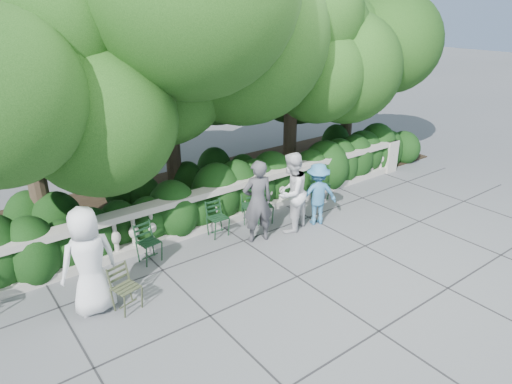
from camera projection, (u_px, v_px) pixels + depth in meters
ground at (284, 248)px, 9.93m from camera, size 90.00×90.00×0.00m
balustrade at (236, 201)px, 11.07m from camera, size 12.00×0.44×1.00m
shrub_hedge at (211, 203)px, 12.14m from camera, size 15.00×2.60×1.70m
tree_canopy at (224, 46)px, 11.12m from camera, size 15.04×6.52×6.78m
chair_b at (155, 264)px, 9.35m from camera, size 0.50×0.53×0.84m
chair_c at (252, 224)px, 10.99m from camera, size 0.61×0.63×0.84m
chair_d at (222, 238)px, 10.38m from camera, size 0.45×0.49×0.84m
chair_e at (265, 225)px, 10.98m from camera, size 0.56×0.59×0.84m
chair_f at (324, 202)px, 12.23m from camera, size 0.57×0.60×0.84m
chair_weathered at (134, 313)px, 7.89m from camera, size 0.54×0.57×0.84m
person_businessman at (89, 261)px, 7.61m from camera, size 0.97×0.65×1.94m
person_woman_grey at (258, 202)px, 9.93m from camera, size 0.78×0.61×1.89m
person_casual_man at (291, 193)px, 10.40m from camera, size 1.11×1.00×1.88m
person_older_blue at (317, 194)px, 10.79m from camera, size 1.12×0.91×1.51m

